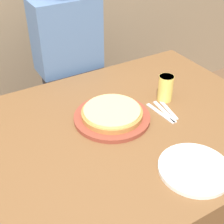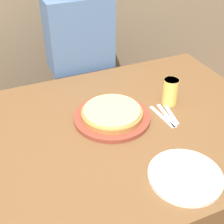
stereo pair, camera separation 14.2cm
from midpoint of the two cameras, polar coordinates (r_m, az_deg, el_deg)
dining_table at (r=1.62m, az=-2.97°, el=-13.48°), size 1.57×1.07×0.72m
pizza_on_board at (r=1.43m, az=-2.84°, el=-0.62°), size 0.35×0.35×0.06m
beer_glass at (r=1.55m, az=7.21°, el=4.45°), size 0.07×0.07×0.13m
dinner_plate at (r=1.21m, az=11.61°, el=-10.30°), size 0.28×0.28×0.02m
fork at (r=1.48m, az=6.13°, el=-0.32°), size 0.03×0.19×0.00m
dinner_knife at (r=1.49m, az=6.92°, el=-0.03°), size 0.04×0.19×0.00m
spoon at (r=1.51m, az=7.68°, el=0.25°), size 0.05×0.16×0.00m
diner_person at (r=1.97m, az=-9.76°, el=6.80°), size 0.38×0.20×1.32m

